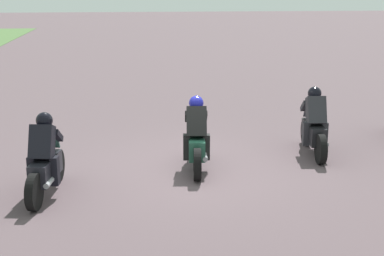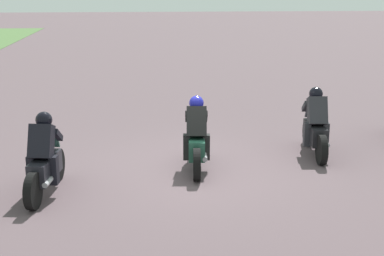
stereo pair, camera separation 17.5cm
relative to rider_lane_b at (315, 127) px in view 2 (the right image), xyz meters
name	(u,v)px [view 2 (the right image)]	position (x,y,z in m)	size (l,w,h in m)	color
ground_plane	(194,169)	(-0.77, 2.77, -0.62)	(120.00, 120.00, 0.00)	#55454A
rider_lane_b	(315,127)	(0.00, 0.00, 0.00)	(2.04, 0.55, 1.51)	black
rider_lane_c	(197,139)	(-0.73, 2.71, 0.00)	(2.04, 0.55, 1.51)	black
rider_lane_d	(45,161)	(-1.91, 5.57, 0.00)	(2.04, 0.59, 1.51)	black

